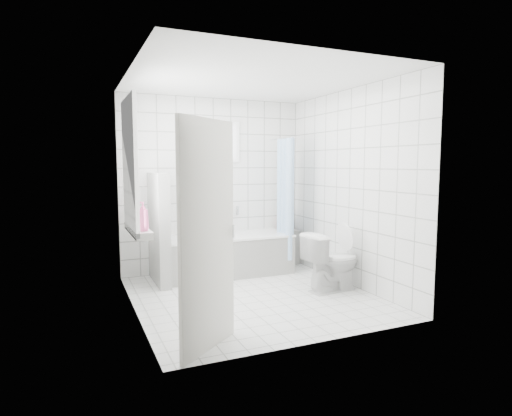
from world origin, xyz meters
name	(u,v)px	position (x,y,z in m)	size (l,w,h in m)	color
ground	(253,296)	(0.00, 0.00, 0.00)	(3.00, 3.00, 0.00)	white
ceiling	(253,80)	(0.00, 0.00, 2.60)	(3.00, 3.00, 0.00)	white
wall_back	(214,185)	(0.00, 1.50, 1.30)	(2.80, 0.02, 2.60)	white
wall_front	(320,200)	(0.00, -1.50, 1.30)	(2.80, 0.02, 2.60)	white
wall_left	(132,194)	(-1.40, 0.00, 1.30)	(0.02, 3.00, 2.60)	white
wall_right	(349,188)	(1.40, 0.00, 1.30)	(0.02, 3.00, 2.60)	white
window_left	(132,166)	(-1.35, 0.30, 1.60)	(0.01, 0.90, 1.40)	white
window_back	(221,142)	(0.10, 1.46, 1.95)	(0.50, 0.01, 0.50)	white
window_sill	(138,230)	(-1.31, 0.30, 0.86)	(0.18, 1.02, 0.08)	white
door	(208,236)	(-0.94, -1.23, 1.00)	(0.04, 0.80, 2.00)	silver
bathtub	(227,255)	(0.07, 1.12, 0.29)	(1.87, 0.77, 0.58)	white
partition_wall	(159,228)	(-0.93, 1.07, 0.75)	(0.15, 0.85, 1.50)	white
tiled_ledge	(285,247)	(1.17, 1.38, 0.28)	(0.40, 0.24, 0.55)	white
toilet	(332,261)	(1.03, -0.18, 0.38)	(0.42, 0.74, 0.76)	white
curtain_rod	(282,139)	(0.95, 1.10, 2.00)	(0.02, 0.02, 0.80)	silver
shower_curtain	(286,199)	(0.95, 0.97, 1.10)	(0.14, 0.48, 1.78)	#4789D0
tub_faucet	(226,214)	(0.17, 1.46, 0.85)	(0.18, 0.06, 0.06)	silver
sill_bottles	(141,218)	(-1.30, 0.14, 1.02)	(0.17, 0.78, 0.32)	pink
ledge_bottles	(284,223)	(1.15, 1.38, 0.67)	(0.18, 0.15, 0.24)	red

